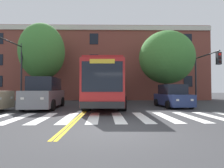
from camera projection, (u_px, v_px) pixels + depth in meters
The scene contains 13 objects.
ground_plane at pixel (114, 130), 6.05m from camera, with size 120.00×120.00×0.00m, color #38383A.
crosswalk at pixel (94, 118), 8.78m from camera, with size 15.51×4.01×0.01m.
lane_line_yellow_inner at pixel (97, 100), 22.76m from camera, with size 0.12×36.00×0.01m, color gold.
lane_line_yellow_outer at pixel (98, 100), 22.76m from camera, with size 0.12×36.00×0.01m, color gold.
city_bus at pixel (106, 85), 15.06m from camera, with size 3.02×11.68×3.31m.
car_grey_near_lane at pixel (45, 94), 12.95m from camera, with size 2.44×5.26×2.28m.
car_navy_far_lane at pixel (172, 97), 13.83m from camera, with size 2.29×3.84×1.80m.
car_teal_behind_bus at pixel (105, 94), 23.38m from camera, with size 2.13×4.47×1.73m.
traffic_light_near_corner at pixel (205, 68), 15.95m from camera, with size 0.36×3.80×4.97m.
traffic_light_far_corner at pixel (11, 59), 15.16m from camera, with size 0.49×4.15×5.83m.
street_tree_curbside_large at pixel (166, 58), 18.11m from camera, with size 5.70×5.29×7.45m.
street_tree_curbside_small at pixel (42, 52), 18.91m from camera, with size 5.26×5.40×8.53m.
building_facade at pixel (96, 66), 25.42m from camera, with size 30.15×6.53×9.69m.
Camera 1 is at (-0.14, -6.10, 1.44)m, focal length 28.00 mm.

